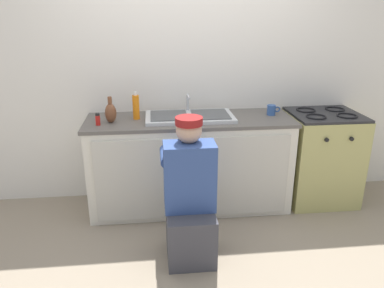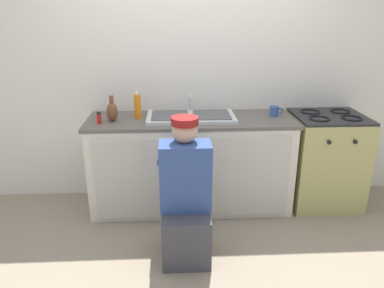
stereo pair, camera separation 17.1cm
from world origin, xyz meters
name	(u,v)px [view 1 (the left image)]	position (x,y,z in m)	size (l,w,h in m)	color
ground_plane	(193,220)	(0.00, 0.00, 0.00)	(12.00, 12.00, 0.00)	gray
back_wall	(186,72)	(0.00, 0.65, 1.25)	(6.00, 0.10, 2.50)	silver
counter_cabinet	(190,165)	(0.00, 0.29, 0.43)	(1.85, 0.62, 0.85)	silver
countertop	(190,120)	(0.00, 0.30, 0.87)	(1.89, 0.62, 0.03)	#5B5651
sink_double_basin	(190,116)	(0.00, 0.30, 0.90)	(0.80, 0.44, 0.19)	silver
stove_range	(320,157)	(1.30, 0.30, 0.45)	(0.66, 0.62, 0.91)	tan
plumber_person	(190,202)	(-0.08, -0.49, 0.46)	(0.42, 0.61, 1.10)	#3F3F47
spice_bottle_red	(98,119)	(-0.81, 0.18, 0.94)	(0.04, 0.04, 0.10)	red
coffee_mug	(272,110)	(0.78, 0.34, 0.93)	(0.13, 0.08, 0.09)	#335699
soap_bottle_orange	(136,107)	(-0.48, 0.33, 1.00)	(0.06, 0.06, 0.25)	orange
vase_decorative	(111,113)	(-0.70, 0.25, 0.98)	(0.10, 0.10, 0.23)	brown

